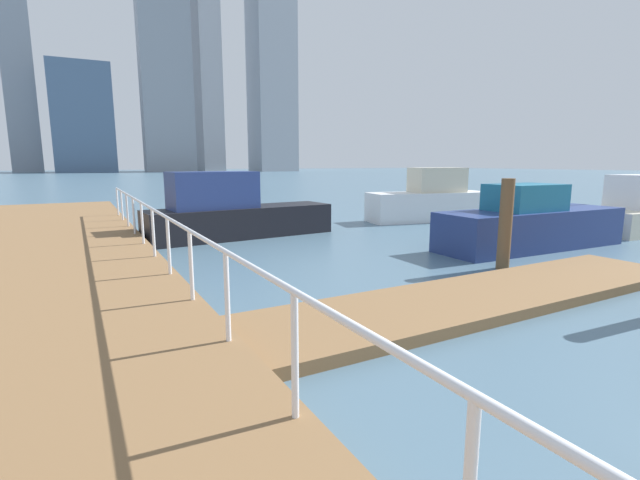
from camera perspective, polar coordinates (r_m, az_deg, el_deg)
name	(u,v)px	position (r m, az deg, el deg)	size (l,w,h in m)	color
ground_plane	(219,229)	(16.99, -12.86, 1.41)	(300.00, 300.00, 0.00)	slate
floating_dock	(478,297)	(8.37, 19.57, -6.94)	(10.00, 2.00, 0.18)	olive
boardwalk_railing	(206,255)	(5.96, -14.43, -1.88)	(0.06, 26.78, 1.08)	white
dock_piling_0	(505,224)	(10.99, 22.63, 1.86)	(0.29, 0.29, 2.08)	brown
moored_boat_1	(530,224)	(14.10, 25.29, 1.85)	(6.04, 1.91, 1.84)	navy
moored_boat_3	(233,213)	(14.82, -11.02, 3.42)	(6.25, 2.05, 2.15)	black
moored_boat_5	(431,201)	(19.41, 13.98, 4.91)	(5.44, 2.52, 2.22)	white
skyline_tower_1	(19,81)	(136.60, -34.13, 16.47)	(6.69, 7.29, 43.96)	#8C939E
skyline_tower_2	(83,118)	(126.17, -28.06, 13.62)	(13.70, 6.09, 26.26)	slate
skyline_tower_4	(205,65)	(140.76, -14.56, 20.86)	(6.35, 11.16, 59.92)	#8C939E
skyline_tower_5	(271,42)	(133.83, -6.27, 23.92)	(11.25, 10.14, 70.02)	#8C939E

